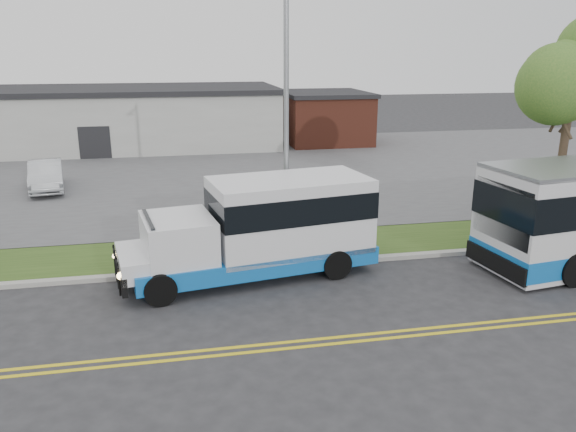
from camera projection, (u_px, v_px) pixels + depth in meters
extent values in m
plane|color=#28282B|center=(208.00, 286.00, 17.29)|extent=(140.00, 140.00, 0.00)
cube|color=gold|center=(218.00, 349.00, 13.67)|extent=(70.00, 0.12, 0.01)
cube|color=gold|center=(219.00, 355.00, 13.39)|extent=(70.00, 0.12, 0.01)
cube|color=#9E9B93|center=(206.00, 271.00, 18.30)|extent=(80.00, 0.30, 0.15)
cube|color=#2E4A18|center=(203.00, 253.00, 20.00)|extent=(80.00, 3.30, 0.10)
cube|color=#4C4C4F|center=(191.00, 171.00, 33.26)|extent=(80.00, 25.00, 0.10)
cube|color=#9E9E99|center=(103.00, 120.00, 40.98)|extent=(25.00, 10.00, 4.00)
cube|color=black|center=(100.00, 90.00, 40.36)|extent=(25.40, 10.40, 0.35)
cube|color=black|center=(95.00, 143.00, 36.59)|extent=(2.00, 0.15, 2.20)
cube|color=brown|center=(324.00, 119.00, 43.16)|extent=(6.00, 7.00, 3.60)
cube|color=black|center=(325.00, 94.00, 42.60)|extent=(6.30, 7.30, 0.30)
cylinder|color=#39261F|center=(560.00, 170.00, 21.99)|extent=(0.32, 0.32, 4.76)
ellipsoid|color=#336021|center=(574.00, 71.00, 20.92)|extent=(5.20, 5.20, 4.42)
cylinder|color=gray|center=(286.00, 115.00, 19.09)|extent=(0.18, 0.18, 9.50)
cube|color=#105DAF|center=(254.00, 257.00, 18.01)|extent=(7.98, 3.82, 0.56)
cube|color=silver|center=(290.00, 214.00, 18.06)|extent=(5.32, 3.38, 2.37)
cube|color=black|center=(290.00, 202.00, 17.95)|extent=(5.35, 3.42, 0.85)
cube|color=silver|center=(178.00, 239.00, 16.95)|extent=(2.40, 2.72, 1.35)
cube|color=black|center=(149.00, 235.00, 16.60)|extent=(0.47, 2.13, 1.01)
cube|color=silver|center=(138.00, 261.00, 16.69)|extent=(1.49, 2.46, 0.62)
cube|color=black|center=(121.00, 274.00, 16.62)|extent=(0.55, 2.31, 0.56)
sphere|color=#FFD88C|center=(121.00, 276.00, 15.76)|extent=(0.26, 0.26, 0.23)
sphere|color=#FFD88C|center=(116.00, 256.00, 17.28)|extent=(0.26, 0.26, 0.23)
cylinder|color=black|center=(160.00, 290.00, 15.89)|extent=(0.99, 0.47, 0.95)
cylinder|color=black|center=(149.00, 261.00, 18.08)|extent=(0.99, 0.47, 0.95)
cylinder|color=black|center=(337.00, 264.00, 17.76)|extent=(0.99, 0.47, 0.95)
cylinder|color=black|center=(307.00, 241.00, 19.94)|extent=(0.99, 0.47, 0.95)
cube|color=black|center=(503.00, 213.00, 17.39)|extent=(0.45, 2.59, 1.81)
cube|color=black|center=(495.00, 262.00, 17.84)|extent=(0.51, 2.82, 0.57)
cylinder|color=black|center=(574.00, 269.00, 17.18)|extent=(1.12, 0.50, 1.09)
cylinder|color=black|center=(514.00, 242.00, 19.60)|extent=(1.12, 0.50, 1.09)
imported|color=black|center=(155.00, 236.00, 19.06)|extent=(0.69, 0.56, 1.62)
imported|color=#B8BCC0|center=(46.00, 175.00, 28.47)|extent=(2.40, 4.75, 1.50)
sphere|color=white|center=(147.00, 257.00, 18.96)|extent=(0.32, 0.32, 0.32)
sphere|color=white|center=(165.00, 251.00, 19.54)|extent=(0.32, 0.32, 0.32)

